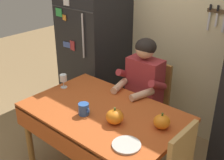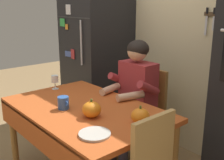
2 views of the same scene
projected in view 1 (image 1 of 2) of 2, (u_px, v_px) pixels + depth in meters
The scene contains 10 objects.
back_wall_assembly at pixel (185, 22), 3.11m from camera, with size 3.70×0.13×2.60m.
refrigerator at pixel (94, 47), 3.61m from camera, with size 0.68×0.71×1.80m.
dining_table at pixel (102, 120), 2.55m from camera, with size 1.40×0.90×0.74m.
chair_behind_person at pixel (150, 100), 3.16m from camera, with size 0.40×0.40×0.93m.
seated_person at pixel (140, 88), 2.94m from camera, with size 0.47×0.55×1.25m.
coffee_mug at pixel (84, 109), 2.45m from camera, with size 0.12×0.09×0.10m.
wine_glass at pixel (63, 79), 2.89m from camera, with size 0.07×0.07×0.14m.
pumpkin_large at pixel (115, 117), 2.32m from camera, with size 0.15×0.15×0.14m.
pumpkin_medium at pixel (162, 122), 2.27m from camera, with size 0.13×0.13×0.14m.
serving_tray at pixel (126, 145), 2.08m from camera, with size 0.21×0.21×0.02m, color #B7B2A8.
Camera 1 is at (1.49, -1.48, 2.06)m, focal length 46.13 mm.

